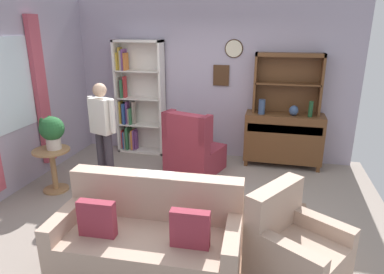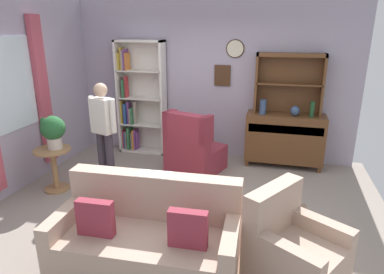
{
  "view_description": "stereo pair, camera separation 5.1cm",
  "coord_description": "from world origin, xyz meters",
  "px_view_note": "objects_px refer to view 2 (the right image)",
  "views": [
    {
      "loc": [
        1.09,
        -3.93,
        2.34
      ],
      "look_at": [
        0.1,
        0.2,
        0.95
      ],
      "focal_mm": 31.95,
      "sensor_mm": 36.0,
      "label": 1
    },
    {
      "loc": [
        1.14,
        -3.92,
        2.34
      ],
      "look_at": [
        0.1,
        0.2,
        0.95
      ],
      "focal_mm": 31.95,
      "sensor_mm": 36.0,
      "label": 2
    }
  ],
  "objects_px": {
    "bottle_wine": "(312,109)",
    "person_reading": "(103,127)",
    "wingback_chair": "(193,151)",
    "plant_stand": "(54,165)",
    "couch_floral": "(148,239)",
    "sideboard_hutch": "(290,75)",
    "coffee_table": "(171,201)",
    "book_stack": "(165,192)",
    "vase_round": "(295,111)",
    "potted_plant_large": "(53,130)",
    "vase_tall": "(263,107)",
    "bookshelf": "(138,101)",
    "armchair_floral": "(293,251)",
    "sideboard": "(284,138)"
  },
  "relations": [
    {
      "from": "wingback_chair",
      "to": "book_stack",
      "type": "bearing_deg",
      "value": -87.64
    },
    {
      "from": "sideboard",
      "to": "wingback_chair",
      "type": "xyz_separation_m",
      "value": [
        -1.44,
        -0.68,
        -0.13
      ]
    },
    {
      "from": "potted_plant_large",
      "to": "book_stack",
      "type": "distance_m",
      "value": 2.02
    },
    {
      "from": "vase_round",
      "to": "coffee_table",
      "type": "xyz_separation_m",
      "value": [
        -1.44,
        -2.26,
        -0.65
      ]
    },
    {
      "from": "sideboard_hutch",
      "to": "book_stack",
      "type": "height_order",
      "value": "sideboard_hutch"
    },
    {
      "from": "potted_plant_large",
      "to": "bottle_wine",
      "type": "bearing_deg",
      "value": 24.48
    },
    {
      "from": "couch_floral",
      "to": "plant_stand",
      "type": "xyz_separation_m",
      "value": [
        -1.95,
        1.27,
        0.09
      ]
    },
    {
      "from": "sideboard_hutch",
      "to": "couch_floral",
      "type": "height_order",
      "value": "sideboard_hutch"
    },
    {
      "from": "wingback_chair",
      "to": "plant_stand",
      "type": "distance_m",
      "value": 2.14
    },
    {
      "from": "vase_round",
      "to": "plant_stand",
      "type": "bearing_deg",
      "value": -153.14
    },
    {
      "from": "armchair_floral",
      "to": "book_stack",
      "type": "relative_size",
      "value": 5.86
    },
    {
      "from": "book_stack",
      "to": "sideboard_hutch",
      "type": "bearing_deg",
      "value": 60.66
    },
    {
      "from": "vase_round",
      "to": "couch_floral",
      "type": "relative_size",
      "value": 0.09
    },
    {
      "from": "bottle_wine",
      "to": "wingback_chair",
      "type": "bearing_deg",
      "value": -162.19
    },
    {
      "from": "sideboard_hutch",
      "to": "person_reading",
      "type": "xyz_separation_m",
      "value": [
        -2.64,
        -1.49,
        -0.65
      ]
    },
    {
      "from": "coffee_table",
      "to": "book_stack",
      "type": "distance_m",
      "value": 0.13
    },
    {
      "from": "couch_floral",
      "to": "person_reading",
      "type": "height_order",
      "value": "person_reading"
    },
    {
      "from": "armchair_floral",
      "to": "potted_plant_large",
      "type": "height_order",
      "value": "potted_plant_large"
    },
    {
      "from": "vase_tall",
      "to": "couch_floral",
      "type": "height_order",
      "value": "vase_tall"
    },
    {
      "from": "potted_plant_large",
      "to": "wingback_chair",
      "type": "bearing_deg",
      "value": 30.59
    },
    {
      "from": "sideboard_hutch",
      "to": "coffee_table",
      "type": "height_order",
      "value": "sideboard_hutch"
    },
    {
      "from": "sideboard_hutch",
      "to": "bookshelf",
      "type": "bearing_deg",
      "value": -179.5
    },
    {
      "from": "person_reading",
      "to": "coffee_table",
      "type": "xyz_separation_m",
      "value": [
        1.34,
        -0.95,
        -0.55
      ]
    },
    {
      "from": "vase_round",
      "to": "potted_plant_large",
      "type": "distance_m",
      "value": 3.77
    },
    {
      "from": "plant_stand",
      "to": "sideboard_hutch",
      "type": "bearing_deg",
      "value": 30.13
    },
    {
      "from": "sideboard",
      "to": "plant_stand",
      "type": "xyz_separation_m",
      "value": [
        -3.27,
        -1.79,
        -0.11
      ]
    },
    {
      "from": "bookshelf",
      "to": "sideboard_hutch",
      "type": "xyz_separation_m",
      "value": [
        2.7,
        0.02,
        0.57
      ]
    },
    {
      "from": "vase_tall",
      "to": "vase_round",
      "type": "distance_m",
      "value": 0.52
    },
    {
      "from": "couch_floral",
      "to": "armchair_floral",
      "type": "bearing_deg",
      "value": 7.99
    },
    {
      "from": "potted_plant_large",
      "to": "person_reading",
      "type": "relative_size",
      "value": 0.31
    },
    {
      "from": "plant_stand",
      "to": "wingback_chair",
      "type": "bearing_deg",
      "value": 31.28
    },
    {
      "from": "vase_tall",
      "to": "bottle_wine",
      "type": "relative_size",
      "value": 0.95
    },
    {
      "from": "coffee_table",
      "to": "plant_stand",
      "type": "bearing_deg",
      "value": 164.58
    },
    {
      "from": "sideboard",
      "to": "potted_plant_large",
      "type": "distance_m",
      "value": 3.71
    },
    {
      "from": "couch_floral",
      "to": "potted_plant_large",
      "type": "relative_size",
      "value": 3.83
    },
    {
      "from": "bottle_wine",
      "to": "person_reading",
      "type": "height_order",
      "value": "person_reading"
    },
    {
      "from": "bottle_wine",
      "to": "book_stack",
      "type": "relative_size",
      "value": 1.44
    },
    {
      "from": "plant_stand",
      "to": "person_reading",
      "type": "bearing_deg",
      "value": 32.84
    },
    {
      "from": "sideboard",
      "to": "person_reading",
      "type": "bearing_deg",
      "value": -152.36
    },
    {
      "from": "couch_floral",
      "to": "sideboard_hutch",
      "type": "bearing_deg",
      "value": 67.38
    },
    {
      "from": "armchair_floral",
      "to": "sideboard",
      "type": "bearing_deg",
      "value": 91.77
    },
    {
      "from": "bottle_wine",
      "to": "book_stack",
      "type": "height_order",
      "value": "bottle_wine"
    },
    {
      "from": "wingback_chair",
      "to": "book_stack",
      "type": "height_order",
      "value": "wingback_chair"
    },
    {
      "from": "armchair_floral",
      "to": "person_reading",
      "type": "distance_m",
      "value": 3.16
    },
    {
      "from": "vase_tall",
      "to": "potted_plant_large",
      "type": "distance_m",
      "value": 3.31
    },
    {
      "from": "vase_round",
      "to": "potted_plant_large",
      "type": "xyz_separation_m",
      "value": [
        -3.38,
        -1.68,
        -0.08
      ]
    },
    {
      "from": "sideboard",
      "to": "armchair_floral",
      "type": "distance_m",
      "value": 2.87
    },
    {
      "from": "bottle_wine",
      "to": "coffee_table",
      "type": "bearing_deg",
      "value": -127.11
    },
    {
      "from": "couch_floral",
      "to": "armchair_floral",
      "type": "distance_m",
      "value": 1.42
    },
    {
      "from": "bookshelf",
      "to": "potted_plant_large",
      "type": "relative_size",
      "value": 4.38
    }
  ]
}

